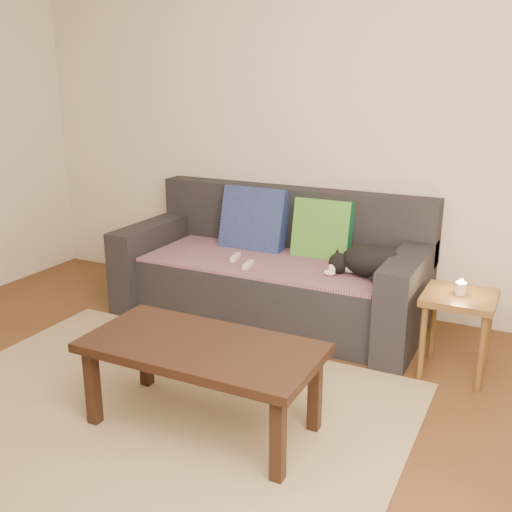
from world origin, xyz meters
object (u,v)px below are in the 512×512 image
at_px(side_table, 459,309).
at_px(sofa, 273,274).
at_px(wii_remote_b, 235,257).
at_px(coffee_table, 202,354).
at_px(wii_remote_a, 248,265).
at_px(cat, 369,261).

bearing_deg(side_table, sofa, 165.47).
bearing_deg(wii_remote_b, sofa, -60.42).
distance_m(sofa, side_table, 1.34).
bearing_deg(wii_remote_b, coffee_table, -170.74).
bearing_deg(wii_remote_a, sofa, -17.90).
distance_m(sofa, cat, 0.76).
xyz_separation_m(sofa, wii_remote_b, (-0.20, -0.18, 0.15)).
relative_size(sofa, side_table, 4.33).
xyz_separation_m(cat, coffee_table, (-0.41, -1.32, -0.15)).
bearing_deg(sofa, wii_remote_b, -138.06).
bearing_deg(cat, wii_remote_a, -145.19).
xyz_separation_m(cat, side_table, (0.58, -0.22, -0.14)).
height_order(wii_remote_b, coffee_table, wii_remote_b).
xyz_separation_m(cat, wii_remote_b, (-0.91, -0.06, -0.08)).
relative_size(sofa, wii_remote_a, 14.00).
bearing_deg(cat, sofa, -167.56).
bearing_deg(wii_remote_b, side_table, -108.20).
bearing_deg(sofa, side_table, -14.53).
bearing_deg(sofa, coffee_table, -78.37).
height_order(sofa, coffee_table, sofa).
bearing_deg(wii_remote_b, wii_remote_a, -137.52).
distance_m(wii_remote_a, coffee_table, 1.20).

